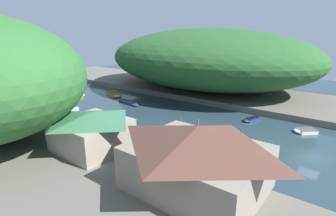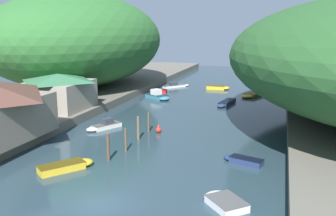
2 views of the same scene
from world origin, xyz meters
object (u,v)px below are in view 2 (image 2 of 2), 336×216
at_px(boat_small_dinghy, 68,166).
at_px(boat_moored_right, 158,91).
at_px(boathouse_shed, 59,91).
at_px(boat_navy_launch, 225,103).
at_px(boat_yellow_tender, 219,88).
at_px(person_by_boathouse, 82,103).
at_px(channel_buoy_near, 159,129).
at_px(boat_open_rowboat, 158,96).
at_px(boat_near_quay, 252,95).
at_px(boat_far_right_bank, 223,201).
at_px(boat_white_cruiser, 103,126).
at_px(boat_cabin_cruiser, 242,160).
at_px(person_on_quay, 35,121).
at_px(boat_red_skiff, 176,85).

relative_size(boat_small_dinghy, boat_moored_right, 1.42).
bearing_deg(boathouse_shed, boat_navy_launch, 35.35).
xyz_separation_m(boat_yellow_tender, boat_small_dinghy, (-5.60, -46.24, -0.01)).
bearing_deg(boat_small_dinghy, person_by_boathouse, 153.39).
bearing_deg(channel_buoy_near, boat_open_rowboat, 108.62).
height_order(boathouse_shed, person_by_boathouse, boathouse_shed).
xyz_separation_m(boathouse_shed, boat_small_dinghy, (11.68, -16.79, -3.36)).
xyz_separation_m(boat_near_quay, boat_small_dinghy, (-12.65, -40.55, 0.03)).
distance_m(boat_yellow_tender, boat_open_rowboat, 15.51).
height_order(boat_near_quay, channel_buoy_near, channel_buoy_near).
xyz_separation_m(boat_far_right_bank, boat_open_rowboat, (-16.89, 35.82, 0.21)).
height_order(boat_open_rowboat, boat_moored_right, boat_open_rowboat).
relative_size(boat_white_cruiser, channel_buoy_near, 4.81).
xyz_separation_m(boat_far_right_bank, boat_near_quay, (-1.51, 43.20, 0.01)).
xyz_separation_m(boat_open_rowboat, person_by_boathouse, (-5.39, -16.37, 1.68)).
relative_size(boat_cabin_cruiser, channel_buoy_near, 3.92).
relative_size(boat_yellow_tender, boat_cabin_cruiser, 1.14).
relative_size(boat_near_quay, boat_white_cruiser, 1.41).
relative_size(boat_yellow_tender, boat_moored_right, 1.34).
relative_size(boat_open_rowboat, boat_moored_right, 1.58).
bearing_deg(boat_yellow_tender, boat_navy_launch, 15.09).
height_order(boat_open_rowboat, boat_small_dinghy, boat_open_rowboat).
relative_size(boat_cabin_cruiser, person_on_quay, 2.34).
bearing_deg(boathouse_shed, person_on_quay, -70.20).
xyz_separation_m(boat_cabin_cruiser, boat_navy_launch, (-5.32, 25.40, 0.01)).
height_order(boat_red_skiff, person_by_boathouse, person_by_boathouse).
distance_m(boathouse_shed, channel_buoy_near, 16.29).
xyz_separation_m(boat_far_right_bank, boat_small_dinghy, (-14.16, 2.65, 0.04)).
xyz_separation_m(boat_small_dinghy, person_on_quay, (-7.95, 6.43, 1.85)).
distance_m(boat_cabin_cruiser, person_by_boathouse, 25.05).
relative_size(boat_near_quay, boat_small_dinghy, 1.41).
distance_m(boathouse_shed, boat_red_skiff, 31.04).
bearing_deg(boat_cabin_cruiser, boat_yellow_tender, 30.58).
xyz_separation_m(boat_yellow_tender, boat_navy_launch, (3.55, -14.68, -0.06)).
height_order(boat_moored_right, person_by_boathouse, person_by_boathouse).
bearing_deg(boat_small_dinghy, boat_open_rowboat, 132.28).
height_order(channel_buoy_near, person_by_boathouse, person_by_boathouse).
xyz_separation_m(boat_white_cruiser, person_by_boathouse, (-5.03, 3.81, 1.80)).
relative_size(boat_red_skiff, channel_buoy_near, 5.54).
bearing_deg(person_by_boathouse, boat_far_right_bank, -154.01).
height_order(boat_far_right_bank, channel_buoy_near, channel_buoy_near).
height_order(boat_near_quay, boat_navy_launch, boat_near_quay).
relative_size(boathouse_shed, boat_open_rowboat, 1.64).
relative_size(boat_near_quay, person_by_boathouse, 4.03).
xyz_separation_m(boat_navy_launch, boat_open_rowboat, (-11.89, 1.61, 0.21)).
bearing_deg(boat_far_right_bank, boat_white_cruiser, 95.50).
distance_m(boat_cabin_cruiser, boat_small_dinghy, 15.73).
xyz_separation_m(boat_navy_launch, boat_small_dinghy, (-9.15, -31.56, 0.05)).
relative_size(boathouse_shed, boat_near_quay, 1.28).
bearing_deg(boat_open_rowboat, boat_moored_right, -126.53).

